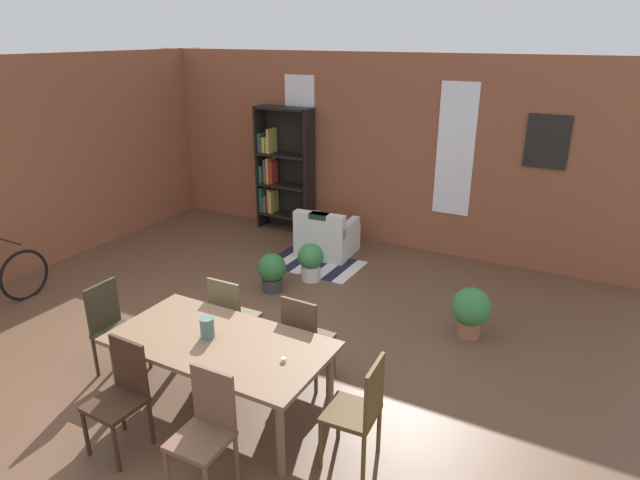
{
  "coord_description": "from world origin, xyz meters",
  "views": [
    {
      "loc": [
        3.36,
        -3.56,
        3.25
      ],
      "look_at": [
        0.39,
        1.89,
        0.89
      ],
      "focal_mm": 30.62,
      "sensor_mm": 36.0,
      "label": 1
    }
  ],
  "objects_px": {
    "dining_chair_head_right": "(360,409)",
    "armchair_white": "(326,237)",
    "dining_chair_far_right": "(305,337)",
    "dining_chair_near_left": "(121,393)",
    "potted_plant_window": "(311,260)",
    "dining_chair_far_left": "(232,316)",
    "potted_plant_corner": "(272,271)",
    "dining_table": "(220,348)",
    "dining_chair_head_left": "(113,326)",
    "dining_chair_near_right": "(206,428)",
    "bookshelf_tall": "(281,170)",
    "potted_plant_by_shelf": "(471,310)",
    "vase_on_table": "(207,328)"
  },
  "relations": [
    {
      "from": "potted_plant_window",
      "to": "dining_chair_far_left",
      "type": "bearing_deg",
      "value": -83.0
    },
    {
      "from": "vase_on_table",
      "to": "bookshelf_tall",
      "type": "bearing_deg",
      "value": 114.82
    },
    {
      "from": "dining_chair_near_right",
      "to": "armchair_white",
      "type": "distance_m",
      "value": 4.75
    },
    {
      "from": "dining_chair_far_left",
      "to": "bookshelf_tall",
      "type": "relative_size",
      "value": 0.45
    },
    {
      "from": "dining_chair_far_right",
      "to": "potted_plant_by_shelf",
      "type": "bearing_deg",
      "value": 54.26
    },
    {
      "from": "dining_chair_near_left",
      "to": "potted_plant_corner",
      "type": "relative_size",
      "value": 1.81
    },
    {
      "from": "dining_chair_head_left",
      "to": "potted_plant_window",
      "type": "relative_size",
      "value": 1.77
    },
    {
      "from": "vase_on_table",
      "to": "bookshelf_tall",
      "type": "distance_m",
      "value": 4.96
    },
    {
      "from": "dining_chair_head_left",
      "to": "armchair_white",
      "type": "distance_m",
      "value": 3.83
    },
    {
      "from": "vase_on_table",
      "to": "dining_chair_near_left",
      "type": "xyz_separation_m",
      "value": [
        -0.31,
        -0.74,
        -0.32
      ]
    },
    {
      "from": "dining_chair_near_right",
      "to": "armchair_white",
      "type": "bearing_deg",
      "value": 107.06
    },
    {
      "from": "armchair_white",
      "to": "potted_plant_window",
      "type": "xyz_separation_m",
      "value": [
        0.26,
        -0.95,
        0.02
      ]
    },
    {
      "from": "dining_chair_near_right",
      "to": "bookshelf_tall",
      "type": "bearing_deg",
      "value": 116.81
    },
    {
      "from": "potted_plant_corner",
      "to": "potted_plant_window",
      "type": "relative_size",
      "value": 0.98
    },
    {
      "from": "dining_chair_far_left",
      "to": "potted_plant_by_shelf",
      "type": "height_order",
      "value": "dining_chair_far_left"
    },
    {
      "from": "dining_table",
      "to": "dining_chair_head_left",
      "type": "xyz_separation_m",
      "value": [
        -1.35,
        -0.0,
        -0.15
      ]
    },
    {
      "from": "vase_on_table",
      "to": "potted_plant_corner",
      "type": "height_order",
      "value": "vase_on_table"
    },
    {
      "from": "dining_table",
      "to": "armchair_white",
      "type": "bearing_deg",
      "value": 104.09
    },
    {
      "from": "dining_chair_near_right",
      "to": "dining_chair_head_right",
      "type": "distance_m",
      "value": 1.18
    },
    {
      "from": "bookshelf_tall",
      "to": "potted_plant_by_shelf",
      "type": "relative_size",
      "value": 3.61
    },
    {
      "from": "dining_chair_head_left",
      "to": "dining_chair_near_left",
      "type": "xyz_separation_m",
      "value": [
        0.91,
        -0.74,
        0.0
      ]
    },
    {
      "from": "vase_on_table",
      "to": "dining_chair_head_right",
      "type": "xyz_separation_m",
      "value": [
        1.48,
        0.0,
        -0.32
      ]
    },
    {
      "from": "dining_chair_near_right",
      "to": "potted_plant_window",
      "type": "xyz_separation_m",
      "value": [
        -1.14,
        3.59,
        -0.22
      ]
    },
    {
      "from": "dining_chair_near_left",
      "to": "potted_plant_by_shelf",
      "type": "distance_m",
      "value": 3.76
    },
    {
      "from": "vase_on_table",
      "to": "dining_table",
      "type": "bearing_deg",
      "value": 0.0
    },
    {
      "from": "dining_table",
      "to": "dining_chair_near_right",
      "type": "relative_size",
      "value": 2.06
    },
    {
      "from": "dining_chair_far_left",
      "to": "potted_plant_corner",
      "type": "xyz_separation_m",
      "value": [
        -0.55,
        1.57,
        -0.23
      ]
    },
    {
      "from": "dining_chair_head_left",
      "to": "armchair_white",
      "type": "height_order",
      "value": "dining_chair_head_left"
    },
    {
      "from": "dining_chair_head_left",
      "to": "dining_chair_near_left",
      "type": "distance_m",
      "value": 1.17
    },
    {
      "from": "dining_table",
      "to": "potted_plant_window",
      "type": "height_order",
      "value": "dining_table"
    },
    {
      "from": "vase_on_table",
      "to": "potted_plant_corner",
      "type": "distance_m",
      "value": 2.52
    },
    {
      "from": "dining_chair_far_left",
      "to": "dining_chair_far_right",
      "type": "bearing_deg",
      "value": 0.0
    },
    {
      "from": "dining_chair_near_left",
      "to": "armchair_white",
      "type": "bearing_deg",
      "value": 96.49
    },
    {
      "from": "dining_chair_far_right",
      "to": "dining_chair_near_left",
      "type": "relative_size",
      "value": 1.0
    },
    {
      "from": "vase_on_table",
      "to": "potted_plant_by_shelf",
      "type": "height_order",
      "value": "vase_on_table"
    },
    {
      "from": "dining_chair_far_right",
      "to": "dining_chair_head_right",
      "type": "height_order",
      "value": "same"
    },
    {
      "from": "dining_chair_near_right",
      "to": "dining_chair_head_left",
      "type": "xyz_separation_m",
      "value": [
        -1.79,
        0.74,
        0.0
      ]
    },
    {
      "from": "dining_table",
      "to": "bookshelf_tall",
      "type": "xyz_separation_m",
      "value": [
        -2.21,
        4.5,
        0.39
      ]
    },
    {
      "from": "dining_chair_far_left",
      "to": "dining_chair_near_right",
      "type": "bearing_deg",
      "value": -59.22
    },
    {
      "from": "dining_table",
      "to": "dining_chair_near_right",
      "type": "height_order",
      "value": "dining_chair_near_right"
    },
    {
      "from": "potted_plant_corner",
      "to": "dining_chair_near_left",
      "type": "bearing_deg",
      "value": -79.82
    },
    {
      "from": "dining_chair_near_left",
      "to": "potted_plant_by_shelf",
      "type": "relative_size",
      "value": 1.62
    },
    {
      "from": "bookshelf_tall",
      "to": "armchair_white",
      "type": "relative_size",
      "value": 2.45
    },
    {
      "from": "vase_on_table",
      "to": "dining_chair_far_right",
      "type": "xyz_separation_m",
      "value": [
        0.57,
        0.74,
        -0.32
      ]
    },
    {
      "from": "dining_chair_head_right",
      "to": "potted_plant_corner",
      "type": "bearing_deg",
      "value": 135.42
    },
    {
      "from": "dining_chair_far_right",
      "to": "dining_chair_head_right",
      "type": "distance_m",
      "value": 1.17
    },
    {
      "from": "bookshelf_tall",
      "to": "potted_plant_window",
      "type": "xyz_separation_m",
      "value": [
        1.51,
        -1.65,
        -0.76
      ]
    },
    {
      "from": "dining_chair_head_right",
      "to": "armchair_white",
      "type": "xyz_separation_m",
      "value": [
        -2.3,
        3.79,
        -0.23
      ]
    },
    {
      "from": "dining_table",
      "to": "bookshelf_tall",
      "type": "height_order",
      "value": "bookshelf_tall"
    },
    {
      "from": "dining_chair_far_right",
      "to": "dining_chair_near_right",
      "type": "distance_m",
      "value": 1.47
    }
  ]
}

